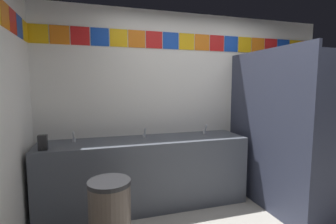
# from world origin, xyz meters

# --- Properties ---
(wall_back) EXTENTS (4.20, 0.09, 2.54)m
(wall_back) POSITION_xyz_m (-0.00, 1.51, 1.28)
(wall_back) COLOR white
(wall_back) RESTS_ON ground_plane
(vanity_counter) EXTENTS (2.56, 0.60, 0.87)m
(vanity_counter) POSITION_xyz_m (-0.77, 1.17, 0.45)
(vanity_counter) COLOR #4C515B
(vanity_counter) RESTS_ON ground_plane
(faucet_left) EXTENTS (0.04, 0.10, 0.14)m
(faucet_left) POSITION_xyz_m (-1.62, 1.26, 0.92)
(faucet_left) COLOR silver
(faucet_left) RESTS_ON vanity_counter
(faucet_center) EXTENTS (0.04, 0.10, 0.14)m
(faucet_center) POSITION_xyz_m (-0.77, 1.26, 0.92)
(faucet_center) COLOR silver
(faucet_center) RESTS_ON vanity_counter
(faucet_right) EXTENTS (0.04, 0.10, 0.14)m
(faucet_right) POSITION_xyz_m (0.08, 1.26, 0.92)
(faucet_right) COLOR silver
(faucet_right) RESTS_ON vanity_counter
(soap_dispenser) EXTENTS (0.09, 0.09, 0.16)m
(soap_dispenser) POSITION_xyz_m (-1.91, 0.98, 0.95)
(soap_dispenser) COLOR black
(soap_dispenser) RESTS_ON vanity_counter
(stall_divider) EXTENTS (0.92, 1.48, 1.98)m
(stall_divider) POSITION_xyz_m (0.79, 0.47, 0.99)
(stall_divider) COLOR #33384C
(stall_divider) RESTS_ON ground_plane
(toilet) EXTENTS (0.39, 0.49, 0.74)m
(toilet) POSITION_xyz_m (1.17, 1.09, 0.30)
(toilet) COLOR white
(toilet) RESTS_ON ground_plane
(trash_bin) EXTENTS (0.39, 0.39, 0.69)m
(trash_bin) POSITION_xyz_m (-1.28, 0.38, 0.35)
(trash_bin) COLOR brown
(trash_bin) RESTS_ON ground_plane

